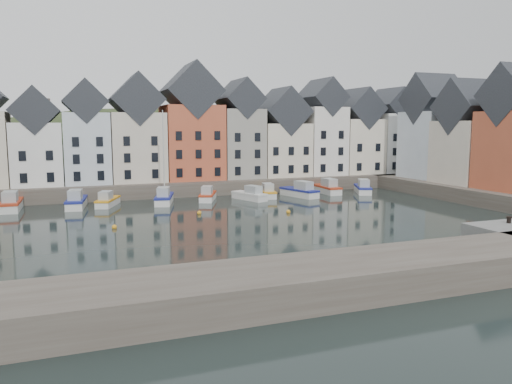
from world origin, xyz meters
TOP-DOWN VIEW (x-y plane):
  - ground at (0.00, 0.00)m, footprint 260.00×260.00m
  - far_quay at (0.00, 30.00)m, footprint 90.00×16.00m
  - right_quay at (37.00, 3.00)m, footprint 14.00×54.00m
  - near_wall at (-10.00, -22.00)m, footprint 50.00×6.00m
  - hillside at (0.02, 56.00)m, footprint 153.60×70.40m
  - far_terrace at (3.21, 28.00)m, footprint 72.37×8.16m
  - right_terrace at (36.00, 8.07)m, footprint 8.30×24.25m
  - mooring_buoys at (-4.00, 5.33)m, footprint 20.50×5.50m
  - boat_a at (-24.68, 18.77)m, footprint 2.29×6.93m
  - boat_b at (-17.26, 17.96)m, footprint 2.96×6.94m
  - boat_c at (-13.51, 17.93)m, footprint 3.66×6.00m
  - boat_d at (-6.35, 17.40)m, footprint 3.70×6.82m
  - boat_e at (-0.19, 18.22)m, footprint 3.91×6.11m
  - boat_f at (5.42, 16.47)m, footprint 3.74×6.16m
  - boat_g at (8.65, 18.26)m, footprint 2.96×6.18m
  - boat_h at (13.26, 16.86)m, footprint 3.71×7.00m
  - boat_i at (18.71, 18.85)m, footprint 2.23×6.72m
  - boat_j at (23.94, 17.00)m, footprint 4.46×6.59m
  - mooring_bollard at (16.72, -16.50)m, footprint 0.48×0.48m

SIDE VIEW (x-z plane):
  - hillside at x=0.02m, z-range -49.96..14.04m
  - ground at x=0.00m, z-range 0.00..0.00m
  - mooring_buoys at x=-4.00m, z-range -0.10..0.40m
  - boat_c at x=-13.51m, z-range -0.45..1.76m
  - boat_e at x=-0.19m, z-range -0.46..1.80m
  - boat_f at x=5.42m, z-range -0.46..1.80m
  - boat_g at x=8.65m, z-range -0.46..1.82m
  - boat_j at x=23.94m, z-range -0.49..1.95m
  - boat_i at x=18.71m, z-range -0.52..2.04m
  - boat_h at x=13.26m, z-range -0.52..2.05m
  - boat_b at x=-17.26m, z-range -0.52..2.06m
  - boat_a at x=-24.68m, z-range -0.53..2.11m
  - boat_d at x=-6.35m, z-range -5.42..7.03m
  - far_quay at x=0.00m, z-range 0.00..2.00m
  - right_quay at x=37.00m, z-range 0.00..2.00m
  - near_wall at x=-10.00m, z-range 0.00..2.00m
  - mooring_bollard at x=16.72m, z-range 2.03..2.59m
  - far_terrace at x=3.21m, z-range -0.01..17.76m
  - right_terrace at x=36.00m, z-range 0.73..17.10m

